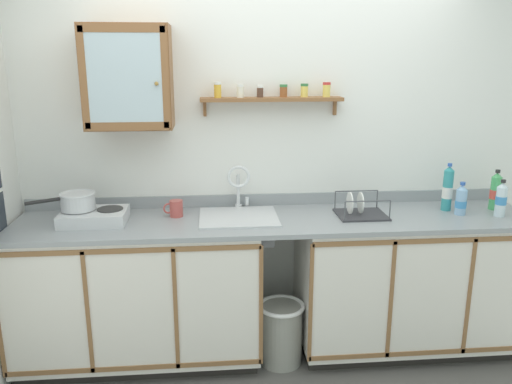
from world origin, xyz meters
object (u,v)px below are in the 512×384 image
object	(u,v)px
sink	(239,222)
bottle_detergent_teal_2	(448,189)
bottle_water_blue_0	(461,201)
wall_cabinet	(128,77)
mug	(176,208)
trash_bin	(281,332)
dish_rack	(360,211)
bottle_water_clear_1	(501,200)
hot_plate_stove	(94,217)
saucepan	(77,201)
bottle_soda_green_3	(495,192)

from	to	relation	value
sink	bottle_detergent_teal_2	size ratio (longest dim) A/B	1.55
bottle_water_blue_0	wall_cabinet	size ratio (longest dim) A/B	0.35
bottle_water_blue_0	mug	bearing A→B (deg)	176.25
wall_cabinet	trash_bin	distance (m)	1.89
sink	dish_rack	bearing A→B (deg)	-2.61
sink	bottle_water_clear_1	world-z (taller)	sink
dish_rack	bottle_water_blue_0	bearing A→B (deg)	-2.76
hot_plate_stove	saucepan	distance (m)	0.14
bottle_water_blue_0	mug	distance (m)	1.86
hot_plate_stove	bottle_soda_green_3	world-z (taller)	bottle_soda_green_3
sink	mug	size ratio (longest dim) A/B	3.92
bottle_soda_green_3	mug	world-z (taller)	bottle_soda_green_3
sink	trash_bin	size ratio (longest dim) A/B	1.20
saucepan	trash_bin	bearing A→B (deg)	-7.13
mug	wall_cabinet	size ratio (longest dim) A/B	0.20
hot_plate_stove	bottle_detergent_teal_2	bearing A→B (deg)	1.63
sink	bottle_detergent_teal_2	xyz separation A→B (m)	(1.40, 0.03, 0.18)
saucepan	bottle_water_blue_0	xyz separation A→B (m)	(2.45, -0.06, -0.04)
bottle_water_blue_0	bottle_water_clear_1	xyz separation A→B (m)	(0.24, -0.06, 0.02)
bottle_detergent_teal_2	bottle_soda_green_3	xyz separation A→B (m)	(0.33, -0.01, -0.02)
dish_rack	trash_bin	distance (m)	0.94
hot_plate_stove	bottle_soda_green_3	xyz separation A→B (m)	(2.64, 0.06, 0.08)
hot_plate_stove	bottle_water_blue_0	bearing A→B (deg)	-0.89
dish_rack	hot_plate_stove	bearing A→B (deg)	179.84
sink	bottle_soda_green_3	bearing A→B (deg)	0.82
wall_cabinet	bottle_soda_green_3	bearing A→B (deg)	-2.45
saucepan	dish_rack	bearing A→B (deg)	-0.78
bottle_detergent_teal_2	wall_cabinet	size ratio (longest dim) A/B	0.51
bottle_soda_green_3	bottle_water_clear_1	bearing A→B (deg)	-107.21
mug	trash_bin	xyz separation A→B (m)	(0.67, -0.22, -0.79)
saucepan	mug	size ratio (longest dim) A/B	2.98
bottle_detergent_teal_2	sink	bearing A→B (deg)	-178.60
bottle_water_clear_1	saucepan	bearing A→B (deg)	177.50
bottle_water_clear_1	mug	xyz separation A→B (m)	(-2.09, 0.18, -0.06)
hot_plate_stove	trash_bin	xyz separation A→B (m)	(1.16, -0.14, -0.78)
bottle_water_clear_1	wall_cabinet	bearing A→B (deg)	173.77
bottle_water_clear_1	bottle_detergent_teal_2	xyz separation A→B (m)	(-0.28, 0.16, 0.03)
bottle_detergent_teal_2	dish_rack	xyz separation A→B (m)	(-0.61, -0.07, -0.12)
bottle_water_blue_0	bottle_water_clear_1	bearing A→B (deg)	-14.49
bottle_water_clear_1	wall_cabinet	world-z (taller)	wall_cabinet
wall_cabinet	mug	bearing A→B (deg)	-15.86
saucepan	wall_cabinet	world-z (taller)	wall_cabinet
sink	saucepan	distance (m)	1.01
mug	bottle_water_clear_1	bearing A→B (deg)	-4.99
bottle_water_clear_1	bottle_soda_green_3	world-z (taller)	bottle_soda_green_3
bottle_water_blue_0	wall_cabinet	world-z (taller)	wall_cabinet
sink	bottle_water_clear_1	size ratio (longest dim) A/B	2.05
saucepan	mug	world-z (taller)	saucepan
bottle_detergent_teal_2	mug	xyz separation A→B (m)	(-1.81, 0.02, -0.09)
bottle_water_blue_0	trash_bin	distance (m)	1.46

